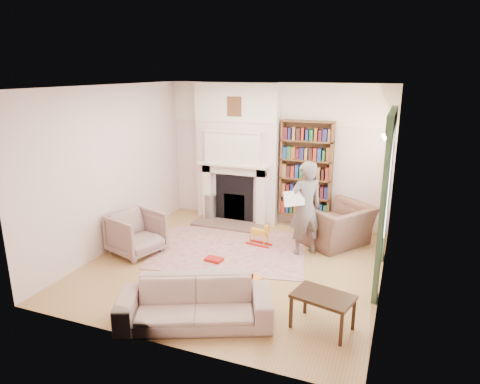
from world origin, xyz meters
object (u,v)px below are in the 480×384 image
at_px(bookcase, 306,169).
at_px(man_reading, 305,208).
at_px(armchair_reading, 337,225).
at_px(coffee_table, 322,312).
at_px(sofa, 195,303).
at_px(paraffin_heater, 211,207).
at_px(rocking_horse, 259,235).
at_px(armchair_left, 136,233).

bearing_deg(bookcase, man_reading, -77.19).
distance_m(armchair_reading, coffee_table, 2.72).
relative_size(sofa, paraffin_heater, 3.40).
distance_m(man_reading, paraffin_heater, 2.46).
relative_size(armchair_reading, paraffin_heater, 2.03).
xyz_separation_m(bookcase, paraffin_heater, (-1.91, -0.32, -0.90)).
distance_m(armchair_reading, rocking_horse, 1.40).
bearing_deg(armchair_reading, bookcase, -97.26).
distance_m(bookcase, man_reading, 1.37).
xyz_separation_m(bookcase, rocking_horse, (-0.53, -1.24, -0.97)).
bearing_deg(rocking_horse, paraffin_heater, 155.48).
xyz_separation_m(sofa, paraffin_heater, (-1.42, 3.51, 0.00)).
bearing_deg(armchair_left, bookcase, -28.62).
distance_m(armchair_left, sofa, 2.42).
relative_size(armchair_reading, coffee_table, 1.60).
bearing_deg(man_reading, armchair_reading, -165.87).
bearing_deg(armchair_left, rocking_horse, -42.76).
xyz_separation_m(sofa, rocking_horse, (-0.04, 2.59, -0.07)).
relative_size(paraffin_heater, rocking_horse, 1.19).
distance_m(armchair_reading, armchair_left, 3.51).
bearing_deg(paraffin_heater, man_reading, -23.70).
relative_size(armchair_left, coffee_table, 1.13).
bearing_deg(coffee_table, armchair_reading, 109.13).
xyz_separation_m(bookcase, coffee_table, (1.00, -3.39, -0.95)).
relative_size(bookcase, armchair_left, 2.35).
bearing_deg(bookcase, sofa, -97.22).
height_order(bookcase, paraffin_heater, bookcase).
bearing_deg(sofa, armchair_reading, 45.23).
bearing_deg(man_reading, bookcase, -116.19).
xyz_separation_m(armchair_left, sofa, (1.88, -1.52, -0.09)).
relative_size(sofa, man_reading, 1.16).
bearing_deg(armchair_reading, coffee_table, 41.05).
bearing_deg(rocking_horse, armchair_reading, 32.92).
height_order(armchair_reading, armchair_left, armchair_reading).
height_order(sofa, rocking_horse, sofa).
bearing_deg(armchair_left, man_reading, -51.86).
relative_size(man_reading, rocking_horse, 3.50).
bearing_deg(paraffin_heater, coffee_table, -46.51).
xyz_separation_m(sofa, man_reading, (0.78, 2.55, 0.53)).
bearing_deg(armchair_left, armchair_reading, -45.36).
distance_m(armchair_left, coffee_table, 3.54).
xyz_separation_m(armchair_left, paraffin_heater, (0.46, 1.99, -0.08)).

